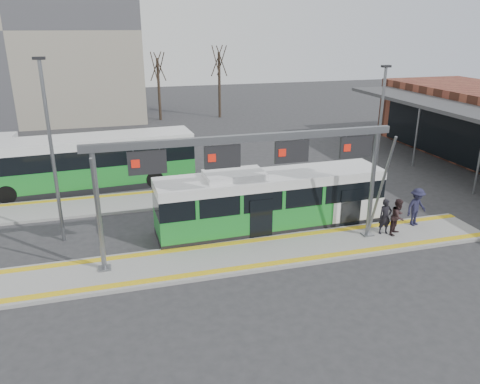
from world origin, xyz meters
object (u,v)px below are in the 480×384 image
at_px(gantry, 250,160).
at_px(hero_bus, 270,201).
at_px(passenger_b, 398,217).
at_px(passenger_c, 417,207).
at_px(passenger_a, 385,217).

distance_m(gantry, hero_bus, 4.17).
relative_size(passenger_b, passenger_c, 0.91).
bearing_deg(hero_bus, passenger_a, -27.71).
height_order(passenger_a, passenger_c, passenger_c).
xyz_separation_m(passenger_a, passenger_c, (2.03, 0.46, 0.10)).
xyz_separation_m(gantry, passenger_b, (7.24, -0.22, -3.28)).
xyz_separation_m(passenger_a, passenger_b, (0.56, -0.20, 0.02)).
relative_size(passenger_a, passenger_c, 0.90).
bearing_deg(passenger_c, gantry, 167.84).
bearing_deg(passenger_a, hero_bus, 157.51).
height_order(gantry, hero_bus, gantry).
relative_size(gantry, passenger_c, 6.80).
distance_m(gantry, passenger_b, 7.95).
bearing_deg(passenger_c, passenger_a, 177.65).
height_order(gantry, passenger_a, gantry).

